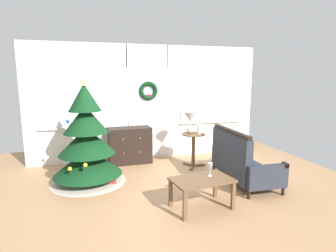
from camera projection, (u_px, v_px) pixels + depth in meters
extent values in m
plane|color=#AD7F56|center=(174.00, 193.00, 4.36)|extent=(6.76, 6.76, 0.00)
cube|color=white|center=(77.00, 105.00, 5.73)|extent=(2.15, 0.08, 2.55)
cube|color=white|center=(210.00, 101.00, 6.52)|extent=(2.15, 0.08, 2.55)
cube|color=white|center=(147.00, 56.00, 5.95)|extent=(0.94, 0.08, 0.50)
cube|color=silver|center=(148.00, 114.00, 6.13)|extent=(0.90, 0.05, 2.05)
cube|color=white|center=(149.00, 139.00, 6.21)|extent=(0.78, 0.02, 0.80)
cube|color=silver|center=(148.00, 97.00, 6.05)|extent=(0.78, 0.01, 1.10)
cube|color=silver|center=(77.00, 101.00, 5.66)|extent=(1.50, 0.01, 1.10)
cube|color=silver|center=(211.00, 98.00, 6.46)|extent=(1.50, 0.01, 1.10)
cube|color=silver|center=(78.00, 128.00, 5.75)|extent=(1.59, 0.06, 0.03)
cube|color=silver|center=(211.00, 122.00, 6.54)|extent=(1.59, 0.06, 0.03)
torus|color=black|center=(149.00, 91.00, 5.98)|extent=(0.41, 0.09, 0.41)
cube|color=red|center=(149.00, 97.00, 5.99)|extent=(0.10, 0.02, 0.10)
cylinder|color=#4C331E|center=(89.00, 176.00, 4.82)|extent=(0.10, 0.10, 0.20)
cone|color=beige|center=(89.00, 179.00, 4.83)|extent=(1.30, 1.30, 0.10)
cone|color=#0F3819|center=(88.00, 161.00, 4.77)|extent=(1.19, 1.19, 0.47)
cone|color=#0F3819|center=(87.00, 141.00, 4.71)|extent=(0.97, 0.97, 0.47)
cone|color=#0F3819|center=(86.00, 119.00, 4.64)|extent=(0.76, 0.76, 0.47)
cone|color=#0F3819|center=(84.00, 97.00, 4.58)|extent=(0.55, 0.55, 0.47)
cone|color=#E0BC4C|center=(84.00, 82.00, 4.54)|extent=(0.12, 0.12, 0.12)
sphere|color=red|center=(61.00, 156.00, 4.69)|extent=(0.07, 0.07, 0.07)
sphere|color=gold|center=(85.00, 165.00, 4.29)|extent=(0.07, 0.07, 0.07)
sphere|color=silver|center=(66.00, 161.00, 4.41)|extent=(0.08, 0.08, 0.08)
sphere|color=#264CB2|center=(68.00, 121.00, 4.42)|extent=(0.06, 0.06, 0.06)
sphere|color=red|center=(79.00, 147.00, 5.12)|extent=(0.06, 0.06, 0.06)
sphere|color=gold|center=(70.00, 169.00, 4.36)|extent=(0.07, 0.07, 0.07)
cube|color=black|center=(130.00, 145.00, 5.87)|extent=(0.92, 0.46, 0.78)
sphere|color=tan|center=(123.00, 139.00, 5.58)|extent=(0.03, 0.03, 0.03)
sphere|color=tan|center=(140.00, 138.00, 5.69)|extent=(0.03, 0.03, 0.03)
sphere|color=tan|center=(124.00, 154.00, 5.63)|extent=(0.03, 0.03, 0.03)
sphere|color=tan|center=(141.00, 152.00, 5.74)|extent=(0.03, 0.03, 0.03)
cylinder|color=black|center=(283.00, 191.00, 4.28)|extent=(0.05, 0.05, 0.14)
cylinder|color=black|center=(241.00, 165.00, 5.53)|extent=(0.05, 0.05, 0.14)
cylinder|color=black|center=(249.00, 195.00, 4.13)|extent=(0.05, 0.05, 0.14)
cylinder|color=black|center=(214.00, 168.00, 5.39)|extent=(0.05, 0.05, 0.14)
cube|color=#282D38|center=(245.00, 170.00, 4.81)|extent=(0.75, 1.27, 0.14)
cube|color=#282D38|center=(230.00, 151.00, 4.67)|extent=(0.15, 1.26, 0.62)
cube|color=black|center=(231.00, 131.00, 4.61)|extent=(0.11, 1.23, 0.06)
cube|color=#282D38|center=(268.00, 177.00, 4.15)|extent=(0.66, 0.11, 0.38)
cylinder|color=black|center=(285.00, 165.00, 4.18)|extent=(0.09, 0.09, 0.09)
cube|color=#282D38|center=(228.00, 154.00, 5.43)|extent=(0.66, 0.11, 0.38)
cylinder|color=black|center=(242.00, 145.00, 5.47)|extent=(0.09, 0.09, 0.09)
cylinder|color=brown|center=(194.00, 134.00, 5.55)|extent=(0.48, 0.48, 0.02)
cylinder|color=brown|center=(193.00, 151.00, 5.61)|extent=(0.07, 0.07, 0.68)
cube|color=brown|center=(200.00, 165.00, 5.71)|extent=(0.20, 0.05, 0.04)
cube|color=brown|center=(187.00, 164.00, 5.78)|extent=(0.14, 0.20, 0.04)
cube|color=brown|center=(192.00, 168.00, 5.51)|extent=(0.14, 0.20, 0.04)
sphere|color=silver|center=(190.00, 129.00, 5.56)|extent=(0.16, 0.16, 0.16)
cylinder|color=silver|center=(190.00, 123.00, 5.54)|extent=(0.02, 0.02, 0.06)
cone|color=silver|center=(190.00, 117.00, 5.51)|extent=(0.28, 0.28, 0.20)
cylinder|color=beige|center=(199.00, 130.00, 5.50)|extent=(0.09, 0.09, 0.16)
sphere|color=beige|center=(199.00, 126.00, 5.49)|extent=(0.10, 0.10, 0.10)
cylinder|color=#4C7042|center=(199.00, 121.00, 5.47)|extent=(0.07, 0.01, 0.17)
cylinder|color=#4C7042|center=(199.00, 121.00, 5.47)|extent=(0.01, 0.01, 0.18)
cylinder|color=#4C7042|center=(200.00, 121.00, 5.48)|extent=(0.07, 0.01, 0.17)
cube|color=brown|center=(202.00, 180.00, 3.79)|extent=(0.91, 0.64, 0.03)
cube|color=brown|center=(185.00, 206.00, 3.48)|extent=(0.05, 0.05, 0.40)
cube|color=brown|center=(233.00, 196.00, 3.79)|extent=(0.05, 0.05, 0.40)
cube|color=brown|center=(171.00, 193.00, 3.88)|extent=(0.05, 0.05, 0.40)
cube|color=brown|center=(215.00, 185.00, 4.18)|extent=(0.05, 0.05, 0.40)
cylinder|color=silver|center=(210.00, 176.00, 3.90)|extent=(0.06, 0.06, 0.01)
cylinder|color=silver|center=(210.00, 172.00, 3.89)|extent=(0.01, 0.01, 0.10)
cone|color=silver|center=(210.00, 166.00, 3.88)|extent=(0.08, 0.08, 0.09)
cube|color=red|center=(111.00, 179.00, 4.73)|extent=(0.18, 0.17, 0.18)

